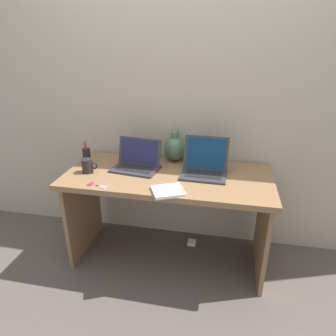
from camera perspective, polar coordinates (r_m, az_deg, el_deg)
The scene contains 11 objects.
ground_plane at distance 2.60m, azimuth 0.00°, elevation -16.42°, with size 6.00×6.00×0.00m, color #564C47.
back_wall at distance 2.41m, azimuth 1.82°, elevation 12.34°, with size 4.40×0.04×2.40m, color #BCAD99.
desk at distance 2.26m, azimuth 0.00°, elevation -4.90°, with size 1.51×0.68×0.75m.
laptop_left at distance 2.29m, azimuth -5.87°, elevation 1.35°, with size 0.37×0.27×0.22m.
laptop_right at distance 2.20m, azimuth 7.01°, elevation 0.68°, with size 0.33×0.27×0.26m.
green_vase at distance 2.41m, azimuth 1.32°, elevation 3.78°, with size 0.17×0.17×0.24m.
notebook_stack at distance 1.94m, azimuth -0.02°, elevation -4.40°, with size 0.20×0.17×0.02m, color white.
coffee_mug at distance 2.28m, azimuth -15.02°, elevation 0.41°, with size 0.12×0.08×0.10m.
pen_cup at distance 2.47m, azimuth -15.22°, elevation 2.39°, with size 0.06×0.06×0.19m.
scissors at distance 2.09m, azimuth -13.90°, elevation -3.11°, with size 0.15×0.07×0.01m.
power_brick at distance 2.72m, azimuth 4.55°, elevation -13.93°, with size 0.07×0.07×0.03m, color white.
Camera 1 is at (0.39, -1.95, 1.66)m, focal length 32.05 mm.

